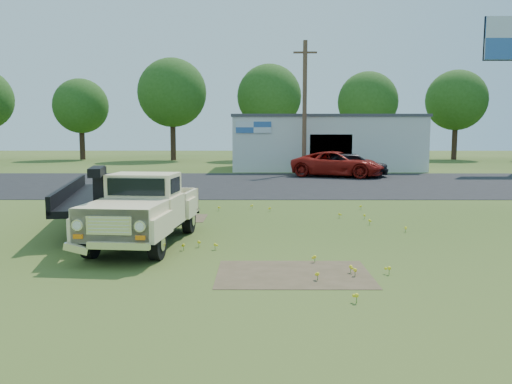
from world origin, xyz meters
TOP-DOWN VIEW (x-y plane):
  - ground at (0.00, 0.00)m, footprint 140.00×140.00m
  - asphalt_lot at (0.00, 15.00)m, footprint 90.00×14.00m
  - dirt_patch_a at (1.50, -3.00)m, footprint 3.00×2.00m
  - dirt_patch_b at (-2.00, 3.50)m, footprint 2.20×1.60m
  - commercial_building at (6.00, 26.99)m, footprint 14.20×8.20m
  - utility_pole_mid at (4.00, 22.00)m, footprint 1.60×0.30m
  - treeline_b at (-18.00, 41.00)m, footprint 5.76×5.76m
  - treeline_c at (-8.00, 39.50)m, footprint 7.04×7.04m
  - treeline_d at (2.00, 40.50)m, footprint 6.72×6.72m
  - treeline_e at (12.00, 39.00)m, footprint 6.08×6.08m
  - treeline_f at (22.00, 41.50)m, footprint 6.40×6.40m
  - vintage_pickup_truck at (-2.00, -0.32)m, footprint 2.35×5.05m
  - flatbed_trailer at (-3.69, 2.48)m, footprint 3.92×7.61m
  - red_pickup at (5.90, 19.25)m, footprint 6.36×4.62m
  - dark_sedan at (6.82, 19.39)m, footprint 4.65×2.02m

SIDE VIEW (x-z plane):
  - ground at x=0.00m, z-range 0.00..0.00m
  - asphalt_lot at x=0.00m, z-range -0.01..0.01m
  - dirt_patch_a at x=1.50m, z-range -0.01..0.01m
  - dirt_patch_b at x=-2.00m, z-range -0.01..0.01m
  - dark_sedan at x=6.82m, z-range 0.00..1.56m
  - red_pickup at x=5.90m, z-range 0.00..1.61m
  - vintage_pickup_truck at x=-2.00m, z-range 0.00..1.77m
  - flatbed_trailer at x=-3.69m, z-range 0.00..1.98m
  - commercial_building at x=6.00m, z-range 0.03..4.18m
  - utility_pole_mid at x=4.00m, z-range 0.10..9.10m
  - treeline_b at x=-18.00m, z-range 1.38..9.95m
  - treeline_e at x=12.00m, z-range 1.46..10.51m
  - treeline_f at x=22.00m, z-range 1.54..11.06m
  - treeline_d at x=2.00m, z-range 1.62..11.62m
  - treeline_c at x=-8.00m, z-range 1.70..12.17m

